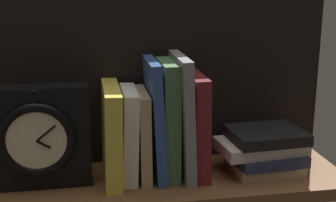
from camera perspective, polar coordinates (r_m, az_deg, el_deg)
ground_plane at (r=97.05cm, az=-1.39°, el=-9.83°), size 76.56×22.32×2.50cm
back_panel at (r=100.72cm, az=-2.36°, el=3.09°), size 76.56×1.20×37.50cm
book_yellow_seinlanguage at (r=93.78cm, az=-6.77°, el=-3.88°), size 3.50×16.83×18.70cm
book_white_catcher at (r=94.10cm, az=-4.76°, el=-3.97°), size 3.56×12.47×18.09cm
book_tan_shortstories at (r=94.43cm, az=-3.09°, el=-4.01°), size 2.22×12.79×17.55cm
book_blue_modern at (r=93.77cm, az=-1.72°, el=-2.18°), size 3.07×13.75×23.67cm
book_green_romantic at (r=94.25cm, az=-0.01°, el=-2.20°), size 3.22×12.15×23.26cm
book_gray_chess at (r=94.61cm, az=1.70°, el=-1.80°), size 2.96×15.77×24.38cm
book_maroon_dawkins at (r=95.74cm, az=3.31°, el=-2.79°), size 3.26×14.30×20.62cm
framed_clock at (r=92.64cm, az=-15.33°, el=-4.22°), size 19.55×6.41×19.55cm
book_stack_side at (r=100.27cm, az=11.42°, el=-5.74°), size 17.92×13.30×8.79cm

